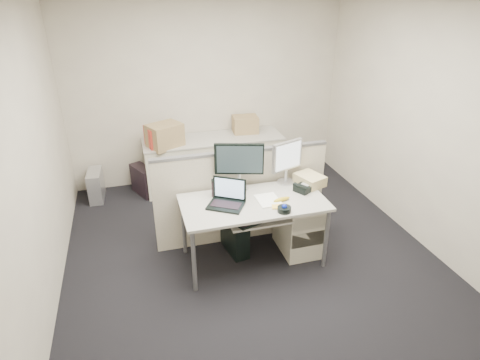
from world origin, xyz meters
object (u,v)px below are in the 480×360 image
object	(u,v)px
desk_phone	(304,188)
desk	(253,207)
monitor_main	(239,167)
laptop	(226,195)

from	to	relation	value
desk_phone	desk	bearing A→B (deg)	157.55
monitor_main	laptop	world-z (taller)	monitor_main
desk	laptop	xyz separation A→B (m)	(-0.30, -0.02, 0.20)
desk	laptop	bearing A→B (deg)	-176.19
desk	monitor_main	distance (m)	0.46
desk	monitor_main	world-z (taller)	monitor_main
monitor_main	laptop	xyz separation A→B (m)	(-0.24, -0.34, -0.13)
laptop	desk_phone	bearing A→B (deg)	38.24
laptop	desk_phone	xyz separation A→B (m)	(0.90, 0.10, -0.10)
desk	desk_phone	distance (m)	0.61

